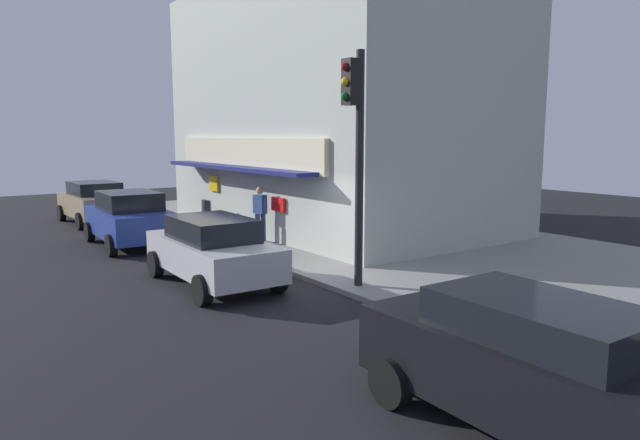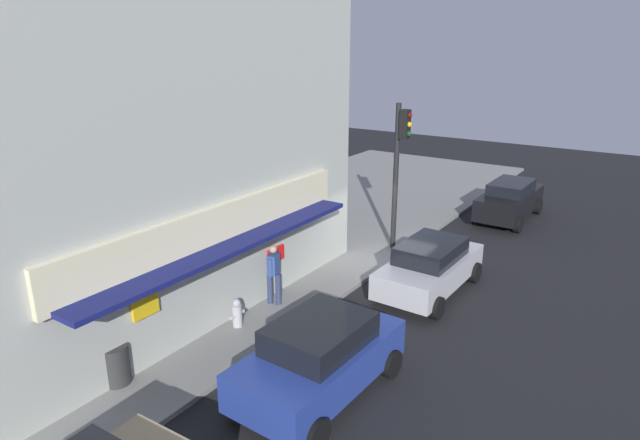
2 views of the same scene
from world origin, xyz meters
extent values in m
plane|color=black|center=(0.00, 0.00, 0.00)|extent=(51.44, 51.44, 0.00)
cube|color=gray|center=(0.00, 5.07, 0.06)|extent=(34.29, 10.13, 0.12)
cube|color=#ADB2A8|center=(-5.99, 5.37, 4.40)|extent=(12.34, 7.37, 8.55)
cube|color=beige|center=(-5.99, 1.61, 2.83)|extent=(9.38, 0.16, 1.01)
cube|color=navy|center=(-5.99, 1.26, 2.37)|extent=(8.88, 0.90, 0.12)
cube|color=yellow|center=(-8.34, 1.63, 1.68)|extent=(0.67, 0.08, 0.55)
cube|color=red|center=(-3.82, 1.63, 1.34)|extent=(0.70, 0.08, 0.42)
cylinder|color=black|center=(1.39, 0.52, 2.65)|extent=(0.18, 0.18, 5.06)
cube|color=black|center=(1.39, 0.27, 4.51)|extent=(0.32, 0.28, 0.95)
sphere|color=maroon|center=(1.39, 0.12, 4.81)|extent=(0.18, 0.18, 0.18)
sphere|color=yellow|center=(1.39, 0.12, 4.51)|extent=(0.18, 0.18, 0.18)
sphere|color=#0F4C19|center=(1.39, 0.12, 4.21)|extent=(0.18, 0.18, 0.18)
cylinder|color=#B2B2B7|center=(-5.86, 1.29, 0.42)|extent=(0.25, 0.25, 0.58)
sphere|color=#B2B2B7|center=(-5.86, 1.29, 0.78)|extent=(0.21, 0.21, 0.21)
cylinder|color=#B2B2B7|center=(-6.05, 1.29, 0.44)|extent=(0.12, 0.10, 0.10)
cylinder|color=#B2B2B7|center=(-5.68, 1.29, 0.44)|extent=(0.12, 0.10, 0.10)
cylinder|color=#2D2D2D|center=(-9.12, 1.78, 0.56)|extent=(0.58, 0.58, 0.87)
cylinder|color=navy|center=(-4.31, 1.17, 0.58)|extent=(0.20, 0.20, 0.91)
cylinder|color=navy|center=(-4.38, 1.41, 0.58)|extent=(0.20, 0.20, 0.91)
cube|color=#334C8C|center=(-4.35, 1.29, 1.32)|extent=(0.44, 0.34, 0.57)
sphere|color=tan|center=(-4.35, 1.29, 1.75)|extent=(0.22, 0.22, 0.22)
cylinder|color=#334C8C|center=(-4.14, 1.35, 1.29)|extent=(0.12, 0.12, 0.51)
cylinder|color=#334C8C|center=(-4.55, 1.23, 1.29)|extent=(0.12, 0.12, 0.51)
cylinder|color=#59595B|center=(-2.98, 2.23, 0.27)|extent=(0.51, 0.51, 0.30)
sphere|color=#1E6628|center=(-2.98, 2.23, 0.68)|extent=(0.61, 0.61, 0.61)
cube|color=black|center=(7.39, -1.83, 0.75)|extent=(4.30, 1.73, 0.86)
cube|color=black|center=(7.39, -1.83, 1.40)|extent=(2.33, 1.43, 0.44)
cylinder|color=black|center=(5.91, -0.98, 0.32)|extent=(0.64, 0.23, 0.64)
cylinder|color=black|center=(5.88, -2.64, 0.32)|extent=(0.64, 0.23, 0.64)
cube|color=#B7B7BC|center=(-0.98, -1.87, 0.69)|extent=(4.13, 1.84, 0.73)
cube|color=black|center=(-0.98, -1.87, 1.31)|extent=(2.24, 1.52, 0.51)
cylinder|color=black|center=(0.47, -1.02, 0.32)|extent=(0.64, 0.23, 0.64)
cylinder|color=black|center=(0.44, -2.77, 0.32)|extent=(0.64, 0.23, 0.64)
cylinder|color=black|center=(-2.40, -0.96, 0.32)|extent=(0.64, 0.23, 0.64)
cylinder|color=black|center=(-2.43, -2.71, 0.32)|extent=(0.64, 0.23, 0.64)
cube|color=navy|center=(-6.86, -1.92, 0.73)|extent=(4.06, 2.01, 0.81)
cube|color=black|center=(-6.86, -1.92, 1.41)|extent=(2.21, 1.65, 0.55)
cylinder|color=black|center=(-5.43, -1.03, 0.32)|extent=(0.65, 0.24, 0.64)
cylinder|color=black|center=(-5.49, -2.91, 0.32)|extent=(0.65, 0.24, 0.64)
cylinder|color=black|center=(-8.23, -0.94, 0.32)|extent=(0.65, 0.24, 0.64)
cylinder|color=black|center=(-8.29, -2.82, 0.32)|extent=(0.65, 0.24, 0.64)
cube|color=#9E8966|center=(-12.33, -1.60, 0.73)|extent=(4.07, 1.99, 0.81)
cube|color=black|center=(-12.33, -1.60, 1.38)|extent=(2.21, 1.64, 0.49)
cylinder|color=black|center=(-10.95, -0.62, 0.32)|extent=(0.65, 0.24, 0.64)
cylinder|color=black|center=(-10.90, -2.51, 0.32)|extent=(0.65, 0.24, 0.64)
cylinder|color=black|center=(-13.76, -0.69, 0.32)|extent=(0.65, 0.24, 0.64)
cylinder|color=black|center=(-13.72, -2.58, 0.32)|extent=(0.65, 0.24, 0.64)
camera|label=1|loc=(10.94, -7.33, 3.40)|focal=32.13mm
camera|label=2|loc=(-15.02, -7.42, 7.07)|focal=30.59mm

